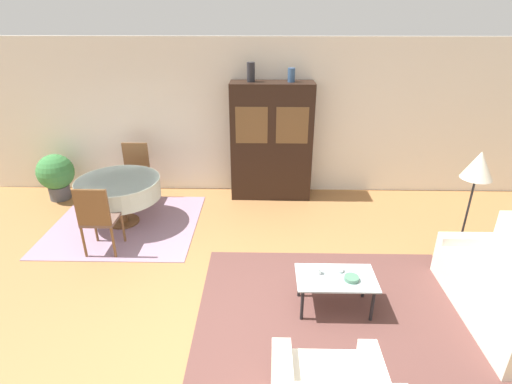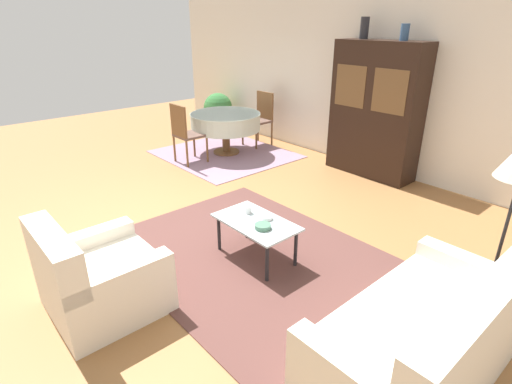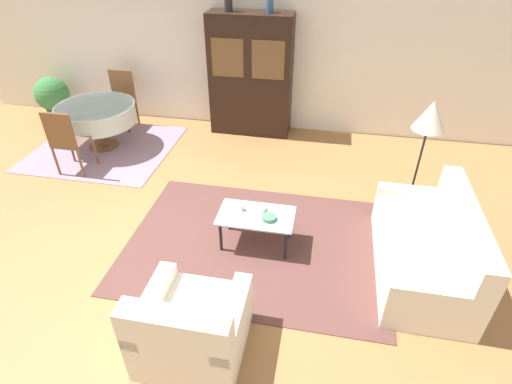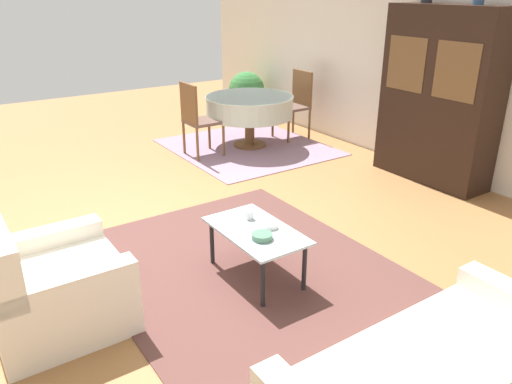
% 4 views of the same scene
% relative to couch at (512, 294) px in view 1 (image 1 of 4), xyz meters
% --- Properties ---
extents(ground_plane, '(14.00, 14.00, 0.00)m').
position_rel_couch_xyz_m(ground_plane, '(-2.98, -0.22, -0.31)').
color(ground_plane, '#9E6B3D').
extents(wall_back, '(10.00, 0.06, 2.70)m').
position_rel_couch_xyz_m(wall_back, '(-2.98, 3.41, 1.04)').
color(wall_back, silver).
rests_on(wall_back, ground_plane).
extents(area_rug, '(3.05, 2.23, 0.01)m').
position_rel_couch_xyz_m(area_rug, '(-1.88, 0.09, -0.31)').
color(area_rug, brown).
rests_on(area_rug, ground_plane).
extents(dining_rug, '(2.24, 2.04, 0.01)m').
position_rel_couch_xyz_m(dining_rug, '(-4.86, 1.97, -0.31)').
color(dining_rug, gray).
rests_on(dining_rug, ground_plane).
extents(couch, '(0.88, 1.73, 0.87)m').
position_rel_couch_xyz_m(couch, '(0.00, 0.00, 0.00)').
color(couch, silver).
rests_on(couch, ground_plane).
extents(coffee_table, '(0.87, 0.51, 0.42)m').
position_rel_couch_xyz_m(coffee_table, '(-1.88, 0.10, 0.07)').
color(coffee_table, black).
rests_on(coffee_table, area_rug).
extents(display_cabinet, '(1.39, 0.48, 2.02)m').
position_rel_couch_xyz_m(display_cabinet, '(-2.56, 3.12, 0.70)').
color(display_cabinet, black).
rests_on(display_cabinet, ground_plane).
extents(dining_table, '(1.26, 1.26, 0.73)m').
position_rel_couch_xyz_m(dining_table, '(-4.90, 2.03, 0.28)').
color(dining_table, brown).
rests_on(dining_table, dining_rug).
extents(dining_chair_near, '(0.44, 0.44, 1.01)m').
position_rel_couch_xyz_m(dining_chair_near, '(-4.90, 1.17, 0.26)').
color(dining_chair_near, brown).
rests_on(dining_chair_near, dining_rug).
extents(dining_chair_far, '(0.44, 0.44, 1.01)m').
position_rel_couch_xyz_m(dining_chair_far, '(-4.90, 2.88, 0.26)').
color(dining_chair_far, brown).
rests_on(dining_chair_far, dining_rug).
extents(floor_lamp, '(0.38, 0.38, 1.52)m').
position_rel_couch_xyz_m(floor_lamp, '(-0.02, 1.19, 0.97)').
color(floor_lamp, black).
rests_on(floor_lamp, ground_plane).
extents(cup, '(0.07, 0.07, 0.08)m').
position_rel_couch_xyz_m(cup, '(-2.07, 0.16, 0.16)').
color(cup, white).
rests_on(cup, coffee_table).
extents(bowl, '(0.16, 0.16, 0.05)m').
position_rel_couch_xyz_m(bowl, '(-1.72, 0.05, 0.14)').
color(bowl, '#4C7A60').
rests_on(bowl, coffee_table).
extents(bowl_small, '(0.11, 0.11, 0.04)m').
position_rel_couch_xyz_m(bowl_small, '(-1.84, 0.21, 0.14)').
color(bowl_small, white).
rests_on(bowl_small, coffee_table).
extents(vase_tall, '(0.13, 0.13, 0.31)m').
position_rel_couch_xyz_m(vase_tall, '(-2.90, 3.13, 1.86)').
color(vase_tall, '#232328').
rests_on(vase_tall, display_cabinet).
extents(vase_short, '(0.12, 0.12, 0.22)m').
position_rel_couch_xyz_m(vase_short, '(-2.25, 3.13, 1.82)').
color(vase_short, '#33517A').
rests_on(vase_short, display_cabinet).
extents(potted_plant, '(0.62, 0.62, 0.82)m').
position_rel_couch_xyz_m(potted_plant, '(-6.32, 2.90, 0.16)').
color(potted_plant, '#4C4C51').
rests_on(potted_plant, ground_plane).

